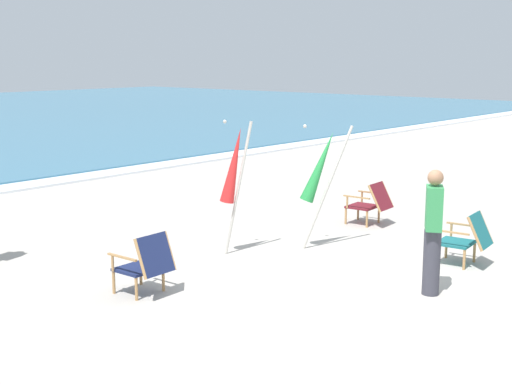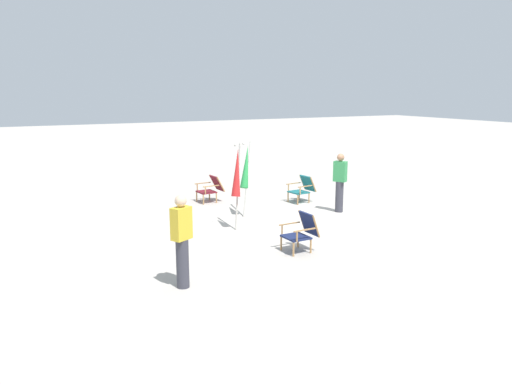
{
  "view_description": "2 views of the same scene",
  "coord_description": "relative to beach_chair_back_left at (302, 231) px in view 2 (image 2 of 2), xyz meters",
  "views": [
    {
      "loc": [
        -7.81,
        -5.39,
        3.02
      ],
      "look_at": [
        1.35,
        2.59,
        0.71
      ],
      "focal_mm": 50.0,
      "sensor_mm": 36.0,
      "label": 1
    },
    {
      "loc": [
        -10.65,
        6.92,
        3.35
      ],
      "look_at": [
        0.5,
        1.19,
        0.76
      ],
      "focal_mm": 35.0,
      "sensor_mm": 36.0,
      "label": 2
    }
  ],
  "objects": [
    {
      "name": "beach_chair_back_left",
      "position": [
        0.0,
        0.0,
        0.0
      ],
      "size": [
        0.62,
        0.71,
        0.82
      ],
      "color": "#19234C",
      "rests_on": "ground"
    },
    {
      "name": "person_near_chairs",
      "position": [
        -0.76,
        2.89,
        0.41
      ],
      "size": [
        0.33,
        0.39,
        1.63
      ],
      "color": "#383842",
      "rests_on": "ground"
    },
    {
      "name": "person_by_waterline",
      "position": [
        2.42,
        -2.75,
        0.41
      ],
      "size": [
        0.39,
        0.34,
        1.63
      ],
      "color": "#383842",
      "rests_on": "ground"
    },
    {
      "name": "beach_chair_far_center",
      "position": [
        5.24,
        -0.08,
        -0.01
      ],
      "size": [
        0.64,
        0.79,
        0.79
      ],
      "color": "maroon",
      "rests_on": "ground"
    },
    {
      "name": "umbrella_furled_red",
      "position": [
        2.19,
        0.48,
        0.94
      ],
      "size": [
        0.47,
        0.46,
        2.09
      ],
      "color": "#B7B2A8",
      "rests_on": "ground"
    },
    {
      "name": "umbrella_furled_green",
      "position": [
        3.32,
        -0.32,
        0.87
      ],
      "size": [
        0.72,
        0.66,
        2.0
      ],
      "color": "#B7B2A8",
      "rests_on": "ground"
    },
    {
      "name": "beach_chair_front_right",
      "position": [
        3.94,
        -2.53,
        -0.0
      ],
      "size": [
        0.66,
        0.79,
        0.8
      ],
      "color": "#196066",
      "rests_on": "ground"
    },
    {
      "name": "ground_plane",
      "position": [
        2.11,
        -1.44,
        -0.43
      ],
      "size": [
        80.0,
        80.0,
        0.0
      ],
      "primitive_type": "plane",
      "color": "#B2AAA0"
    }
  ]
}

